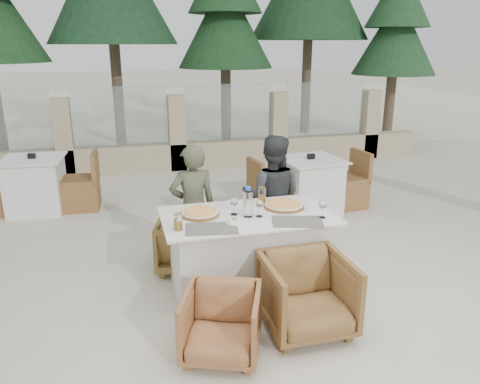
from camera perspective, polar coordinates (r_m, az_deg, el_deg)
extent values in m
plane|color=beige|center=(4.62, 0.50, -12.03)|extent=(80.00, 80.00, 0.00)
cube|color=beige|center=(18.05, -11.41, 10.02)|extent=(30.00, 16.00, 0.01)
cone|color=#1D4420|center=(11.37, -1.80, 18.68)|extent=(2.20, 2.20, 5.00)
cone|color=#214A27|center=(12.28, 18.37, 16.60)|extent=(1.98, 1.98, 4.50)
cube|color=#625D54|center=(4.03, -3.48, -4.47)|extent=(0.49, 0.37, 0.00)
cube|color=#605B52|center=(4.21, 7.01, -3.59)|extent=(0.52, 0.41, 0.00)
cylinder|color=orange|center=(4.34, -4.89, -2.57)|extent=(0.46, 0.46, 0.05)
cylinder|color=orange|center=(4.55, 5.39, -1.59)|extent=(0.49, 0.49, 0.05)
cylinder|color=#A6C8DA|center=(4.26, 1.00, -1.19)|extent=(0.09, 0.09, 0.29)
cylinder|color=gold|center=(4.01, -7.55, -3.63)|extent=(0.09, 0.09, 0.15)
cylinder|color=orange|center=(4.67, 2.71, -0.35)|extent=(0.10, 0.10, 0.16)
imported|color=olive|center=(4.99, -6.48, -6.22)|extent=(0.74, 0.75, 0.56)
imported|color=brown|center=(5.28, 2.66, -4.79)|extent=(0.69, 0.70, 0.55)
imported|color=#996137|center=(3.67, -2.26, -15.75)|extent=(0.74, 0.75, 0.53)
imported|color=brown|center=(3.97, 8.17, -12.29)|extent=(0.69, 0.71, 0.64)
imported|color=#494B37|center=(4.87, -5.75, -1.89)|extent=(0.51, 0.35, 1.33)
imported|color=#323437|center=(5.10, 3.91, -0.66)|extent=(0.82, 0.75, 1.38)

